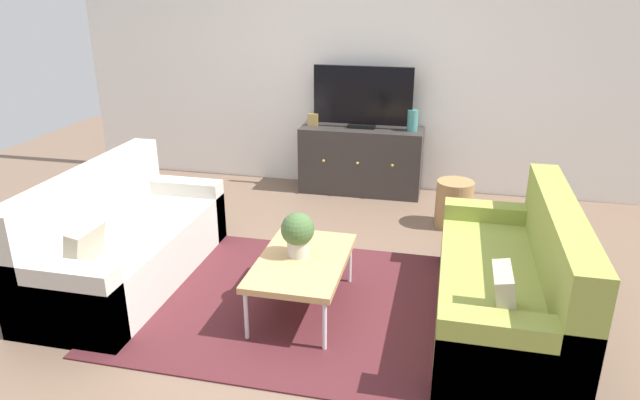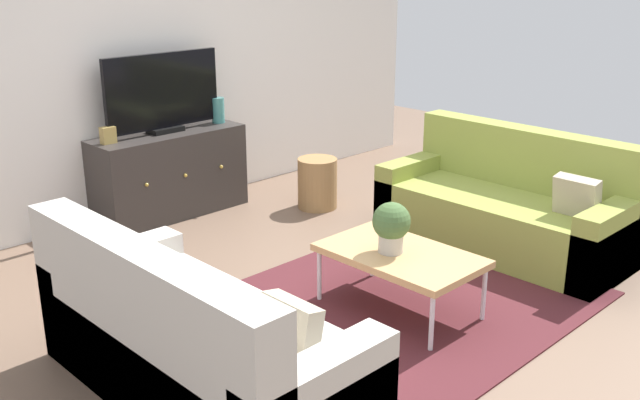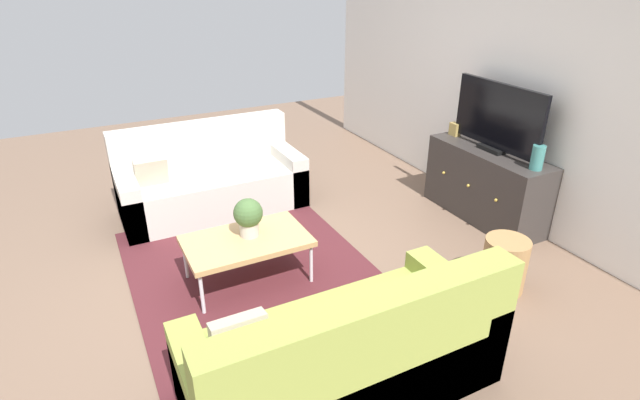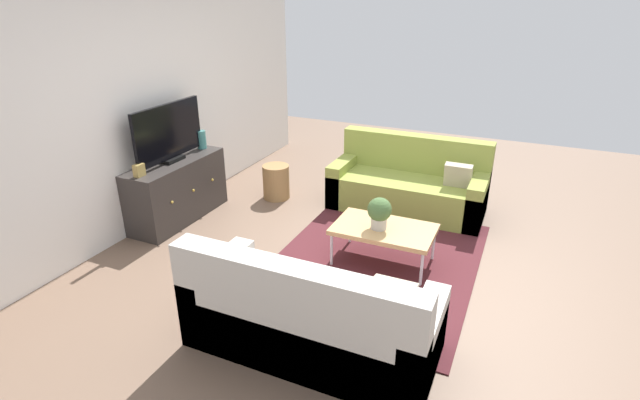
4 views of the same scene
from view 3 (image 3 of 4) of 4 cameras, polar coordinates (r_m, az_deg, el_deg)
The scene contains 12 objects.
ground_plane at distance 4.20m, azimuth -5.51°, elevation -8.23°, with size 10.00×10.00×0.00m, color brown.
wall_back at distance 5.08m, azimuth 22.19°, elevation 12.71°, with size 6.40×0.12×2.70m, color white.
area_rug at distance 4.15m, azimuth -7.46°, elevation -8.66°, with size 2.50×1.90×0.01m, color #4C1E23.
couch_left_side at distance 5.25m, azimuth -12.60°, elevation 2.10°, with size 0.80×1.82×0.87m.
couch_right_side at distance 2.97m, azimuth 3.25°, elevation -18.08°, with size 0.80×1.82×0.87m.
coffee_table at distance 3.92m, azimuth -8.48°, elevation -4.81°, with size 0.59×0.96×0.39m.
potted_plant at distance 3.87m, azimuth -8.27°, elevation -1.80°, with size 0.23×0.23×0.31m.
tv_console at distance 5.15m, azimuth 18.55°, elevation 1.70°, with size 1.29×0.47×0.71m.
flat_screen_tv at distance 4.95m, azimuth 19.82°, elevation 8.90°, with size 1.04×0.16×0.64m.
glass_vase at distance 4.67m, azimuth 23.79°, elevation 4.50°, with size 0.11×0.11×0.22m, color teal.
mantel_clock at distance 5.36m, azimuth 15.29°, elevation 7.87°, with size 0.11×0.07×0.13m, color tan.
wicker_basket at distance 4.13m, azimuth 20.46°, elevation -6.99°, with size 0.34×0.34×0.44m, color #9E7547.
Camera 3 is at (3.27, -1.22, 2.34)m, focal length 27.77 mm.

